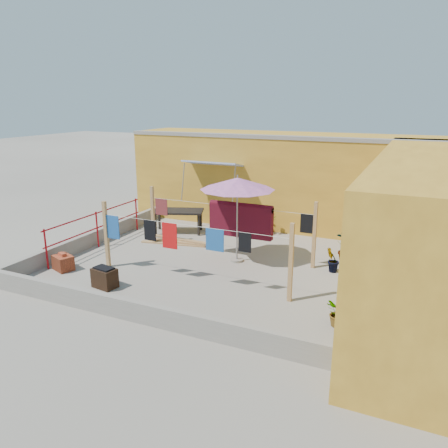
{
  "coord_description": "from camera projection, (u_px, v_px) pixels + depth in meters",
  "views": [
    {
      "loc": [
        4.86,
        -10.09,
        4.31
      ],
      "look_at": [
        0.13,
        0.3,
        1.06
      ],
      "focal_mm": 35.0,
      "sensor_mm": 36.0,
      "label": 1
    }
  ],
  "objects": [
    {
      "name": "ground",
      "position": [
        215.0,
        263.0,
        11.94
      ],
      "size": [
        80.0,
        80.0,
        0.0
      ],
      "primitive_type": "plane",
      "color": "#9E998E",
      "rests_on": "ground"
    },
    {
      "name": "wall_back",
      "position": [
        285.0,
        179.0,
        15.41
      ],
      "size": [
        11.0,
        3.27,
        3.21
      ],
      "color": "gold",
      "rests_on": "ground"
    },
    {
      "name": "wall_right",
      "position": [
        431.0,
        230.0,
        9.43
      ],
      "size": [
        2.4,
        9.0,
        3.2
      ],
      "primitive_type": "cube",
      "color": "gold",
      "rests_on": "ground"
    },
    {
      "name": "parapet_front",
      "position": [
        138.0,
        312.0,
        8.75
      ],
      "size": [
        8.3,
        0.16,
        0.44
      ],
      "primitive_type": "cube",
      "color": "gray",
      "rests_on": "ground"
    },
    {
      "name": "parapet_left",
      "position": [
        97.0,
        237.0,
        13.51
      ],
      "size": [
        0.16,
        7.3,
        0.44
      ],
      "primitive_type": "cube",
      "color": "gray",
      "rests_on": "ground"
    },
    {
      "name": "red_railing",
      "position": [
        97.0,
        224.0,
        13.11
      ],
      "size": [
        0.05,
        4.2,
        1.1
      ],
      "color": "maroon",
      "rests_on": "ground"
    },
    {
      "name": "clothesline_rig",
      "position": [
        234.0,
        223.0,
        12.02
      ],
      "size": [
        5.09,
        2.35,
        1.8
      ],
      "color": "tan",
      "rests_on": "ground"
    },
    {
      "name": "patio_umbrella",
      "position": [
        237.0,
        184.0,
        11.53
      ],
      "size": [
        2.16,
        2.16,
        2.41
      ],
      "color": "gray",
      "rests_on": "ground"
    },
    {
      "name": "outdoor_table",
      "position": [
        178.0,
        212.0,
        14.57
      ],
      "size": [
        1.83,
        1.35,
        0.77
      ],
      "color": "black",
      "rests_on": "ground"
    },
    {
      "name": "brick_stack",
      "position": [
        63.0,
        263.0,
        11.45
      ],
      "size": [
        0.64,
        0.55,
        0.47
      ],
      "color": "#A84426",
      "rests_on": "ground"
    },
    {
      "name": "lumber_pile",
      "position": [
        177.0,
        242.0,
        13.57
      ],
      "size": [
        2.23,
        0.62,
        0.13
      ],
      "color": "tan",
      "rests_on": "ground"
    },
    {
      "name": "brazier",
      "position": [
        105.0,
        278.0,
        10.36
      ],
      "size": [
        0.62,
        0.46,
        0.51
      ],
      "color": "black",
      "rests_on": "ground"
    },
    {
      "name": "white_basin",
      "position": [
        152.0,
        312.0,
        9.11
      ],
      "size": [
        0.49,
        0.49,
        0.09
      ],
      "color": "silver",
      "rests_on": "ground"
    },
    {
      "name": "water_jug_a",
      "position": [
        359.0,
        256.0,
        12.03
      ],
      "size": [
        0.24,
        0.24,
        0.37
      ],
      "color": "silver",
      "rests_on": "ground"
    },
    {
      "name": "water_jug_b",
      "position": [
        363.0,
        260.0,
        11.79
      ],
      "size": [
        0.22,
        0.22,
        0.34
      ],
      "color": "silver",
      "rests_on": "ground"
    },
    {
      "name": "green_hose",
      "position": [
        360.0,
        249.0,
        12.97
      ],
      "size": [
        0.5,
        0.5,
        0.07
      ],
      "color": "#19741F",
      "rests_on": "ground"
    },
    {
      "name": "plant_back_a",
      "position": [
        266.0,
        223.0,
        14.51
      ],
      "size": [
        0.88,
        0.84,
        0.76
      ],
      "primitive_type": "imported",
      "rotation": [
        0.0,
        0.0,
        0.48
      ],
      "color": "#195117",
      "rests_on": "ground"
    },
    {
      "name": "plant_back_b",
      "position": [
        366.0,
        237.0,
        13.25
      ],
      "size": [
        0.44,
        0.44,
        0.62
      ],
      "primitive_type": "imported",
      "rotation": [
        0.0,
        0.0,
        1.25
      ],
      "color": "#195117",
      "rests_on": "ground"
    },
    {
      "name": "plant_right_a",
      "position": [
        344.0,
        245.0,
        12.11
      ],
      "size": [
        0.5,
        0.4,
        0.84
      ],
      "primitive_type": "imported",
      "rotation": [
        0.0,
        0.0,
        2.9
      ],
      "color": "#195117",
      "rests_on": "ground"
    },
    {
      "name": "plant_right_b",
      "position": [
        332.0,
        260.0,
        11.25
      ],
      "size": [
        0.45,
        0.47,
        0.66
      ],
      "primitive_type": "imported",
      "rotation": [
        0.0,
        0.0,
        4.07
      ],
      "color": "#195117",
      "rests_on": "ground"
    },
    {
      "name": "plant_right_c",
      "position": [
        339.0,
        314.0,
        8.54
      ],
      "size": [
        0.61,
        0.64,
        0.55
      ],
      "primitive_type": "imported",
      "rotation": [
        0.0,
        0.0,
        5.17
      ],
      "color": "#195117",
      "rests_on": "ground"
    }
  ]
}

